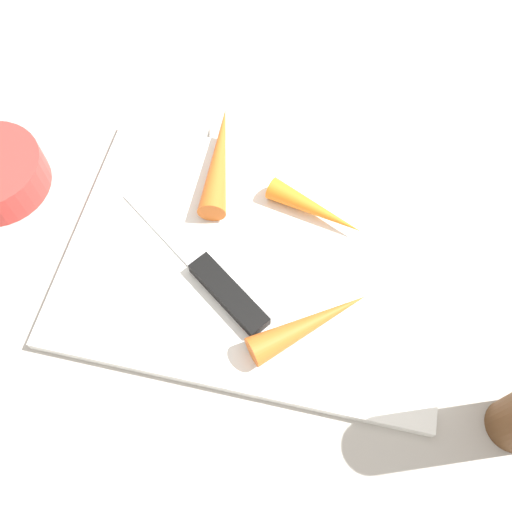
{
  "coord_description": "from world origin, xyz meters",
  "views": [
    {
      "loc": [
        -0.05,
        0.23,
        0.48
      ],
      "look_at": [
        0.0,
        0.0,
        0.01
      ],
      "focal_mm": 38.25,
      "sensor_mm": 36.0,
      "label": 1
    }
  ],
  "objects": [
    {
      "name": "ground_plane",
      "position": [
        0.0,
        0.0,
        0.0
      ],
      "size": [
        1.4,
        1.4,
        0.0
      ],
      "primitive_type": "plane",
      "color": "#ADA8A0"
    },
    {
      "name": "carrot_shortest",
      "position": [
        -0.05,
        -0.06,
        0.02
      ],
      "size": [
        0.1,
        0.05,
        0.02
      ],
      "primitive_type": "cone",
      "rotation": [
        0.0,
        1.57,
        2.83
      ],
      "color": "orange",
      "rests_on": "cutting_board"
    },
    {
      "name": "carrot_longest",
      "position": [
        0.06,
        -0.09,
        0.03
      ],
      "size": [
        0.05,
        0.13,
        0.03
      ],
      "primitive_type": "cone",
      "rotation": [
        0.0,
        1.57,
        4.85
      ],
      "color": "orange",
      "rests_on": "cutting_board"
    },
    {
      "name": "cutting_board",
      "position": [
        0.0,
        0.0,
        0.01
      ],
      "size": [
        0.36,
        0.26,
        0.01
      ],
      "primitive_type": "cube",
      "color": "white",
      "rests_on": "ground_plane"
    },
    {
      "name": "carrot_medium",
      "position": [
        -0.06,
        0.06,
        0.03
      ],
      "size": [
        0.11,
        0.09,
        0.03
      ],
      "primitive_type": "cone",
      "rotation": [
        0.0,
        1.57,
        3.83
      ],
      "color": "orange",
      "rests_on": "cutting_board"
    },
    {
      "name": "knife",
      "position": [
        0.03,
        0.04,
        0.02
      ],
      "size": [
        0.17,
        0.13,
        0.01
      ],
      "rotation": [
        0.0,
        0.0,
        5.66
      ],
      "color": "#B7B7BC",
      "rests_on": "cutting_board"
    }
  ]
}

